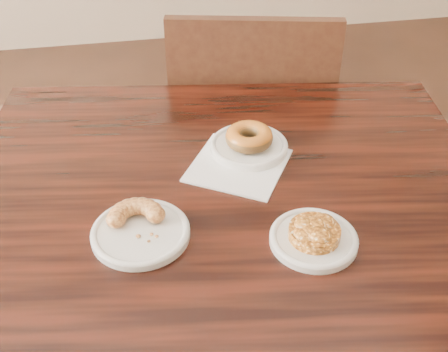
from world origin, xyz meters
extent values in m
cube|color=black|center=(0.25, -0.02, 0.38)|extent=(1.14, 1.14, 0.75)
cube|color=white|center=(0.30, 0.13, 0.75)|extent=(0.24, 0.24, 0.00)
cylinder|color=white|center=(0.33, 0.18, 0.76)|extent=(0.16, 0.16, 0.01)
cylinder|color=silver|center=(0.10, -0.03, 0.76)|extent=(0.17, 0.17, 0.01)
cylinder|color=silver|center=(0.38, -0.10, 0.76)|extent=(0.15, 0.15, 0.01)
torus|color=#985916|center=(0.33, 0.18, 0.78)|extent=(0.10, 0.10, 0.03)
camera|label=1|loc=(0.11, -0.74, 1.41)|focal=45.00mm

